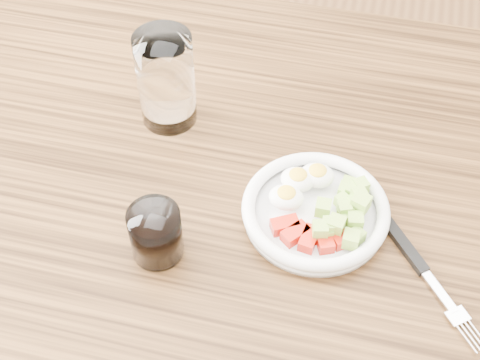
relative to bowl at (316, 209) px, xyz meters
name	(u,v)px	position (x,y,z in m)	size (l,w,h in m)	color
dining_table	(245,246)	(-0.09, 0.00, -0.12)	(1.50, 0.90, 0.77)	brown
bowl	(316,209)	(0.00, 0.00, 0.00)	(0.19, 0.19, 0.05)	white
fork	(414,258)	(0.13, -0.04, -0.01)	(0.15, 0.18, 0.01)	black
water_glass	(166,80)	(-0.24, 0.13, 0.05)	(0.08, 0.08, 0.14)	white
coffee_glass	(156,234)	(-0.18, -0.10, 0.02)	(0.06, 0.06, 0.07)	white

